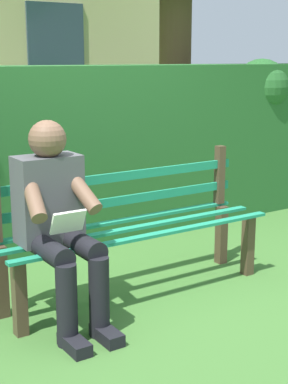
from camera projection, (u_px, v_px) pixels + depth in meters
The scene contains 4 objects.
ground at pixel (136, 293), 3.92m from camera, with size 60.00×60.00×0.00m, color #3D6B2D.
park_bench at pixel (131, 227), 3.87m from camera, with size 1.90×0.45×0.90m.
person_seated at pixel (58, 218), 3.37m from camera, with size 0.44×0.73×1.20m.
hedge_backdrop at pixel (91, 150), 5.03m from camera, with size 6.41×0.67×1.53m.
Camera 1 is at (1.97, 3.09, 1.54)m, focal length 54.69 mm.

